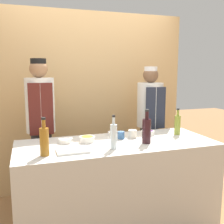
{
  "coord_description": "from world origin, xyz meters",
  "views": [
    {
      "loc": [
        -0.83,
        -2.37,
        1.63
      ],
      "look_at": [
        0.0,
        0.16,
        1.2
      ],
      "focal_mm": 42.0,
      "sensor_mm": 36.0,
      "label": 1
    }
  ],
  "objects_px": {
    "cutting_board": "(73,150)",
    "cup_blue": "(121,135)",
    "sauce_bowl_orange": "(113,133)",
    "cup_cream": "(133,134)",
    "chef_right": "(150,125)",
    "sauce_bowl_purple": "(148,133)",
    "bottle_wine": "(147,130)",
    "sauce_bowl_yellow": "(87,139)",
    "sauce_bowl_white": "(65,140)",
    "bottle_amber": "(44,141)",
    "chef_left": "(41,129)",
    "bottle_oil": "(177,124)",
    "bottle_clear": "(114,136)"
  },
  "relations": [
    {
      "from": "cutting_board",
      "to": "cup_blue",
      "type": "relative_size",
      "value": 3.59
    },
    {
      "from": "sauce_bowl_orange",
      "to": "cup_cream",
      "type": "distance_m",
      "value": 0.22
    },
    {
      "from": "chef_right",
      "to": "sauce_bowl_purple",
      "type": "bearing_deg",
      "value": -118.55
    },
    {
      "from": "bottle_wine",
      "to": "chef_right",
      "type": "distance_m",
      "value": 0.91
    },
    {
      "from": "sauce_bowl_yellow",
      "to": "cup_blue",
      "type": "distance_m",
      "value": 0.36
    },
    {
      "from": "sauce_bowl_white",
      "to": "cup_blue",
      "type": "relative_size",
      "value": 1.73
    },
    {
      "from": "cup_cream",
      "to": "cutting_board",
      "type": "bearing_deg",
      "value": -157.33
    },
    {
      "from": "sauce_bowl_white",
      "to": "sauce_bowl_orange",
      "type": "bearing_deg",
      "value": 13.76
    },
    {
      "from": "bottle_amber",
      "to": "chef_left",
      "type": "height_order",
      "value": "chef_left"
    },
    {
      "from": "sauce_bowl_orange",
      "to": "chef_right",
      "type": "distance_m",
      "value": 0.75
    },
    {
      "from": "cutting_board",
      "to": "bottle_amber",
      "type": "xyz_separation_m",
      "value": [
        -0.24,
        -0.03,
        0.12
      ]
    },
    {
      "from": "bottle_oil",
      "to": "cup_blue",
      "type": "height_order",
      "value": "bottle_oil"
    },
    {
      "from": "sauce_bowl_orange",
      "to": "bottle_clear",
      "type": "xyz_separation_m",
      "value": [
        -0.15,
        -0.46,
        0.1
      ]
    },
    {
      "from": "cutting_board",
      "to": "chef_right",
      "type": "xyz_separation_m",
      "value": [
        1.16,
        0.83,
        -0.02
      ]
    },
    {
      "from": "sauce_bowl_yellow",
      "to": "cup_blue",
      "type": "relative_size",
      "value": 1.92
    },
    {
      "from": "sauce_bowl_white",
      "to": "bottle_oil",
      "type": "relative_size",
      "value": 0.46
    },
    {
      "from": "sauce_bowl_purple",
      "to": "bottle_amber",
      "type": "bearing_deg",
      "value": -161.81
    },
    {
      "from": "bottle_clear",
      "to": "bottle_oil",
      "type": "height_order",
      "value": "bottle_clear"
    },
    {
      "from": "sauce_bowl_orange",
      "to": "bottle_clear",
      "type": "distance_m",
      "value": 0.5
    },
    {
      "from": "bottle_oil",
      "to": "cup_blue",
      "type": "relative_size",
      "value": 3.76
    },
    {
      "from": "chef_left",
      "to": "sauce_bowl_purple",
      "type": "bearing_deg",
      "value": -24.3
    },
    {
      "from": "sauce_bowl_white",
      "to": "bottle_wine",
      "type": "height_order",
      "value": "bottle_wine"
    },
    {
      "from": "sauce_bowl_orange",
      "to": "bottle_wine",
      "type": "bearing_deg",
      "value": -61.34
    },
    {
      "from": "sauce_bowl_yellow",
      "to": "cup_blue",
      "type": "height_order",
      "value": "cup_blue"
    },
    {
      "from": "bottle_wine",
      "to": "chef_right",
      "type": "relative_size",
      "value": 0.2
    },
    {
      "from": "sauce_bowl_orange",
      "to": "bottle_clear",
      "type": "height_order",
      "value": "bottle_clear"
    },
    {
      "from": "sauce_bowl_white",
      "to": "bottle_oil",
      "type": "bearing_deg",
      "value": -1.95
    },
    {
      "from": "cup_cream",
      "to": "chef_right",
      "type": "bearing_deg",
      "value": 49.3
    },
    {
      "from": "sauce_bowl_purple",
      "to": "bottle_clear",
      "type": "height_order",
      "value": "bottle_clear"
    },
    {
      "from": "bottle_oil",
      "to": "chef_right",
      "type": "height_order",
      "value": "chef_right"
    },
    {
      "from": "bottle_amber",
      "to": "cup_blue",
      "type": "height_order",
      "value": "bottle_amber"
    },
    {
      "from": "sauce_bowl_yellow",
      "to": "cup_blue",
      "type": "xyz_separation_m",
      "value": [
        0.36,
        0.01,
        0.01
      ]
    },
    {
      "from": "bottle_wine",
      "to": "bottle_clear",
      "type": "xyz_separation_m",
      "value": [
        -0.36,
        -0.08,
        -0.01
      ]
    },
    {
      "from": "bottle_wine",
      "to": "chef_left",
      "type": "distance_m",
      "value": 1.24
    },
    {
      "from": "sauce_bowl_orange",
      "to": "cup_blue",
      "type": "xyz_separation_m",
      "value": [
        0.03,
        -0.16,
        0.02
      ]
    },
    {
      "from": "chef_right",
      "to": "bottle_clear",
      "type": "bearing_deg",
      "value": -132.39
    },
    {
      "from": "cup_cream",
      "to": "sauce_bowl_white",
      "type": "bearing_deg",
      "value": 178.83
    },
    {
      "from": "sauce_bowl_orange",
      "to": "chef_left",
      "type": "bearing_deg",
      "value": 151.6
    },
    {
      "from": "bottle_oil",
      "to": "chef_left",
      "type": "xyz_separation_m",
      "value": [
        -1.43,
        0.58,
        -0.07
      ]
    },
    {
      "from": "cutting_board",
      "to": "chef_right",
      "type": "relative_size",
      "value": 0.17
    },
    {
      "from": "sauce_bowl_white",
      "to": "chef_left",
      "type": "relative_size",
      "value": 0.08
    },
    {
      "from": "cup_blue",
      "to": "chef_right",
      "type": "height_order",
      "value": "chef_right"
    },
    {
      "from": "cutting_board",
      "to": "cup_cream",
      "type": "xyz_separation_m",
      "value": [
        0.69,
        0.29,
        0.03
      ]
    },
    {
      "from": "bottle_clear",
      "to": "bottle_amber",
      "type": "bearing_deg",
      "value": -179.47
    },
    {
      "from": "bottle_clear",
      "to": "chef_left",
      "type": "relative_size",
      "value": 0.18
    },
    {
      "from": "bottle_amber",
      "to": "bottle_oil",
      "type": "distance_m",
      "value": 1.48
    },
    {
      "from": "sauce_bowl_purple",
      "to": "bottle_amber",
      "type": "relative_size",
      "value": 0.45
    },
    {
      "from": "cup_blue",
      "to": "chef_left",
      "type": "relative_size",
      "value": 0.04
    },
    {
      "from": "sauce_bowl_white",
      "to": "bottle_amber",
      "type": "xyz_separation_m",
      "value": [
        -0.22,
        -0.34,
        0.1
      ]
    },
    {
      "from": "sauce_bowl_yellow",
      "to": "bottle_wine",
      "type": "relative_size",
      "value": 0.45
    }
  ]
}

